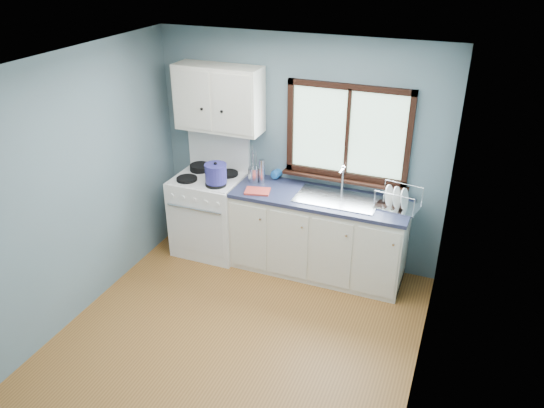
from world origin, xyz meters
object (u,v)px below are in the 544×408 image
at_px(stockpot, 216,173).
at_px(gas_range, 210,212).
at_px(dish_rack, 397,202).
at_px(sink, 336,204).
at_px(skillet, 200,166).
at_px(base_cabinets, 318,238).
at_px(utensil_crock, 254,174).
at_px(thermos, 262,172).

bearing_deg(stockpot, gas_range, 141.07).
distance_m(gas_range, dish_rack, 2.15).
bearing_deg(gas_range, dish_rack, 1.85).
relative_size(gas_range, sink, 1.62).
height_order(skillet, dish_rack, dish_rack).
height_order(gas_range, skillet, gas_range).
xyz_separation_m(base_cabinets, sink, (0.18, -0.00, 0.45)).
xyz_separation_m(skillet, utensil_crock, (0.69, -0.02, 0.02)).
bearing_deg(base_cabinets, stockpot, -171.77).
xyz_separation_m(thermos, dish_rack, (1.48, -0.03, -0.08)).
xyz_separation_m(gas_range, stockpot, (0.18, -0.14, 0.57)).
bearing_deg(stockpot, base_cabinets, 8.23).
xyz_separation_m(skillet, dish_rack, (2.26, -0.06, -0.01)).
bearing_deg(skillet, thermos, 12.93).
relative_size(base_cabinets, skillet, 5.15).
height_order(gas_range, utensil_crock, gas_range).
bearing_deg(thermos, dish_rack, -1.21).
xyz_separation_m(utensil_crock, dish_rack, (1.57, -0.04, -0.03)).
distance_m(utensil_crock, dish_rack, 1.57).
height_order(sink, utensil_crock, utensil_crock).
xyz_separation_m(base_cabinets, dish_rack, (0.79, 0.05, 0.57)).
distance_m(sink, stockpot, 1.33).
height_order(gas_range, dish_rack, gas_range).
height_order(gas_range, base_cabinets, gas_range).
bearing_deg(thermos, stockpot, -150.89).
height_order(skillet, utensil_crock, utensil_crock).
distance_m(gas_range, sink, 1.53).
distance_m(thermos, dish_rack, 1.48).
xyz_separation_m(utensil_crock, thermos, (0.10, -0.01, 0.05)).
height_order(thermos, dish_rack, thermos).
bearing_deg(dish_rack, skillet, -172.80).
bearing_deg(skillet, sink, 11.35).
bearing_deg(dish_rack, thermos, -172.44).
bearing_deg(dish_rack, utensil_crock, -172.81).
xyz_separation_m(stockpot, dish_rack, (1.91, 0.21, -0.09)).
relative_size(stockpot, dish_rack, 0.65).
relative_size(sink, stockpot, 2.84).
bearing_deg(stockpot, dish_rack, 6.32).
xyz_separation_m(gas_range, dish_rack, (2.09, 0.07, 0.48)).
distance_m(base_cabinets, utensil_crock, 0.99).
bearing_deg(thermos, utensil_crock, 172.92).
height_order(stockpot, utensil_crock, utensil_crock).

